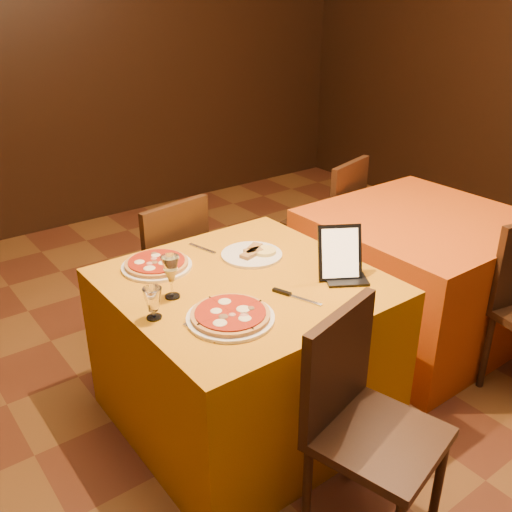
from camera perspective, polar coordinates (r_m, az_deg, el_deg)
floor at (r=2.75m, az=9.40°, el=-19.48°), size 6.00×7.00×0.01m
wall_back at (r=5.03m, az=-20.59°, el=17.87°), size 6.00×0.01×2.80m
main_table at (r=2.70m, az=-1.12°, el=-9.47°), size 1.10×1.10×0.75m
side_table at (r=3.50m, az=15.80°, el=-1.92°), size 1.10×1.10×0.75m
chair_main_near at (r=2.19m, az=12.24°, el=-17.34°), size 0.54×0.54×0.91m
chair_main_far at (r=3.29m, az=-9.77°, el=-1.52°), size 0.54×0.54×0.91m
chair_side_far at (r=3.96m, az=6.63°, el=3.41°), size 0.55×0.55×0.91m
pizza_near at (r=2.21m, az=-2.58°, el=-6.02°), size 0.34×0.34×0.03m
pizza_far at (r=2.65m, az=-9.90°, el=-0.85°), size 0.32×0.32×0.03m
cutlet_dish at (r=2.72m, az=-0.43°, el=0.24°), size 0.29×0.29×0.03m
wine_glass at (r=2.35m, az=-8.49°, el=-2.05°), size 0.10×0.10×0.19m
water_glass at (r=2.23m, az=-10.26°, el=-4.69°), size 0.09×0.09×0.13m
tablet at (r=2.51m, az=8.38°, el=0.36°), size 0.21×0.18×0.23m
knife at (r=2.36m, az=4.37°, el=-4.25°), size 0.09×0.20×0.01m
fork_near at (r=2.15m, az=-5.61°, el=-7.64°), size 0.05×0.18×0.01m
fork_far at (r=2.81m, az=-5.39°, el=0.75°), size 0.06×0.18×0.01m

